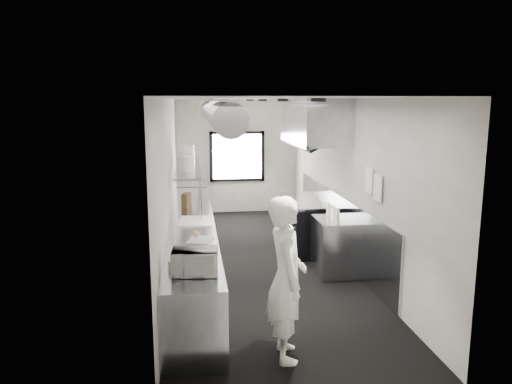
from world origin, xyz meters
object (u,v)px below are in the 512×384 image
object	(u,v)px
deli_tub_b	(181,250)
plate_stack_a	(188,164)
line_cook	(286,278)
squeeze_bottle_e	(328,210)
microwave	(195,262)
deli_tub_a	(174,265)
range	(309,224)
squeeze_bottle_d	(332,212)
plate_stack_b	(188,160)
prep_counter	(192,248)
cutting_board	(195,221)
squeeze_bottle_a	(337,219)
bottle_station	(336,246)
plate_stack_d	(187,153)
knife_block	(186,200)
squeeze_bottle_c	(334,214)
exhaust_hood	(314,121)
pass_shelf	(188,168)
far_work_table	(191,202)
squeeze_bottle_b	(338,216)
small_plate	(197,237)
plate_stack_c	(187,155)

from	to	relation	value
deli_tub_b	plate_stack_a	xyz separation A→B (m)	(0.10, 2.57, 0.75)
line_cook	squeeze_bottle_e	distance (m)	3.06
microwave	deli_tub_a	xyz separation A→B (m)	(-0.23, 0.19, -0.09)
range	squeeze_bottle_d	xyz separation A→B (m)	(0.07, -1.27, 0.53)
plate_stack_b	prep_counter	bearing A→B (deg)	-87.76
line_cook	cutting_board	distance (m)	2.79
microwave	squeeze_bottle_a	bearing A→B (deg)	45.73
bottle_station	prep_counter	bearing A→B (deg)	175.03
deli_tub_b	plate_stack_a	distance (m)	2.68
deli_tub_b	cutting_board	distance (m)	1.63
plate_stack_d	knife_block	bearing A→B (deg)	-90.62
squeeze_bottle_c	exhaust_hood	bearing A→B (deg)	89.59
pass_shelf	far_work_table	size ratio (longest dim) A/B	2.50
pass_shelf	knife_block	xyz separation A→B (m)	(-0.04, -0.46, -0.51)
squeeze_bottle_b	plate_stack_b	bearing A→B (deg)	147.55
small_plate	squeeze_bottle_a	xyz separation A→B (m)	(2.15, 0.51, 0.07)
microwave	small_plate	world-z (taller)	microwave
microwave	plate_stack_c	bearing A→B (deg)	95.27
knife_block	squeeze_bottle_d	xyz separation A→B (m)	(2.34, -1.11, -0.03)
plate_stack_d	line_cook	bearing A→B (deg)	-78.09
small_plate	squeeze_bottle_a	world-z (taller)	squeeze_bottle_a
microwave	squeeze_bottle_e	bearing A→B (deg)	52.94
squeeze_bottle_e	plate_stack_d	bearing A→B (deg)	135.86
microwave	squeeze_bottle_d	world-z (taller)	microwave
plate_stack_c	squeeze_bottle_c	size ratio (longest dim) A/B	1.88
small_plate	plate_stack_d	bearing A→B (deg)	92.29
line_cook	deli_tub_b	world-z (taller)	line_cook
far_work_table	squeeze_bottle_b	xyz separation A→B (m)	(2.27, -4.04, 0.54)
prep_counter	bottle_station	size ratio (longest dim) A/B	6.67
plate_stack_b	range	bearing A→B (deg)	1.73
range	squeeze_bottle_c	distance (m)	1.52
knife_block	squeeze_bottle_c	bearing A→B (deg)	-7.97
range	deli_tub_b	world-z (taller)	deli_tub_b
pass_shelf	cutting_board	xyz separation A→B (m)	(0.10, -1.57, -0.62)
deli_tub_b	plate_stack_b	world-z (taller)	plate_stack_b
prep_counter	squeeze_bottle_a	bearing A→B (deg)	-12.63
range	plate_stack_d	xyz separation A→B (m)	(-2.26, 1.14, 1.26)
pass_shelf	plate_stack_c	distance (m)	0.26
deli_tub_b	exhaust_hood	bearing A→B (deg)	50.56
plate_stack_d	small_plate	bearing A→B (deg)	-87.71
microwave	exhaust_hood	bearing A→B (deg)	62.68
plate_stack_b	plate_stack_c	world-z (taller)	plate_stack_c
plate_stack_a	squeeze_bottle_c	bearing A→B (deg)	-25.94
deli_tub_b	knife_block	xyz separation A→B (m)	(0.05, 2.73, 0.08)
squeeze_bottle_a	deli_tub_b	bearing A→B (deg)	-152.92
line_cook	plate_stack_b	size ratio (longest dim) A/B	5.74
deli_tub_a	cutting_board	distance (m)	2.20
prep_counter	deli_tub_b	bearing A→B (deg)	-94.49
plate_stack_b	small_plate	bearing A→B (deg)	-87.07
cutting_board	knife_block	distance (m)	1.13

